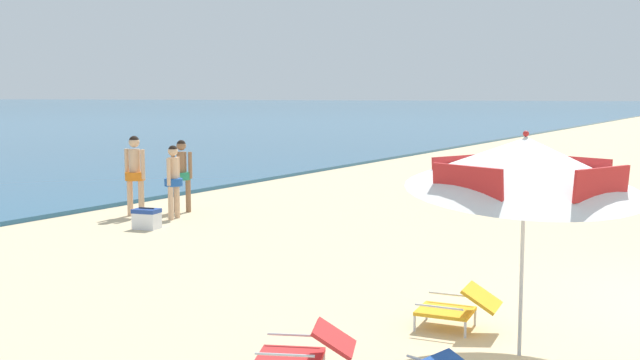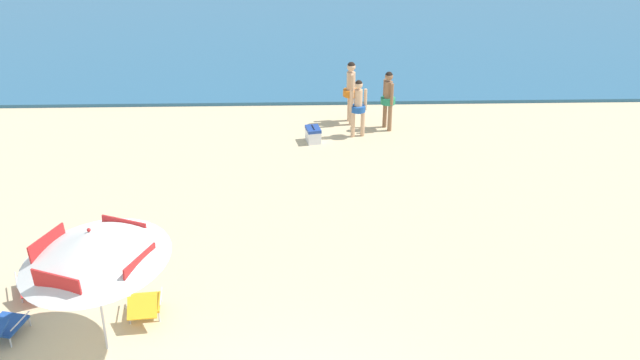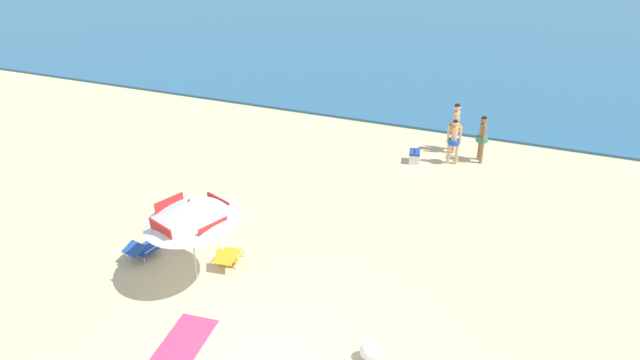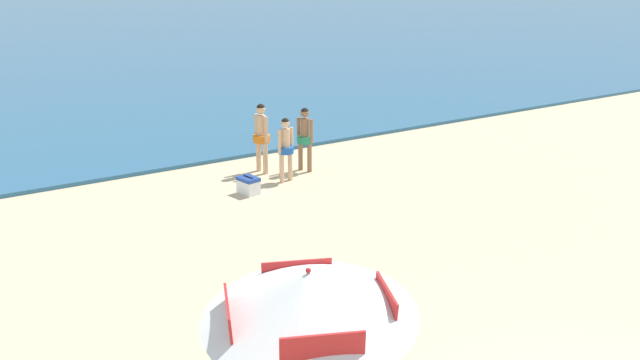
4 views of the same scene
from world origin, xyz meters
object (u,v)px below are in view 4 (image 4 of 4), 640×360
at_px(person_standing_beside, 261,133).
at_px(person_wading_in, 305,135).
at_px(cooler_box, 248,185).
at_px(beach_umbrella_striped_main, 308,296).
at_px(person_standing_near_shore, 286,145).

distance_m(person_standing_beside, person_wading_in, 1.09).
bearing_deg(person_wading_in, cooler_box, -157.74).
bearing_deg(beach_umbrella_striped_main, person_standing_near_shore, 61.50).
distance_m(person_wading_in, cooler_box, 2.32).
height_order(person_standing_near_shore, person_standing_beside, person_standing_beside).
bearing_deg(cooler_box, person_wading_in, 22.26).
height_order(person_standing_beside, person_wading_in, person_standing_beside).
bearing_deg(person_standing_near_shore, person_standing_beside, 97.85).
bearing_deg(cooler_box, beach_umbrella_striped_main, -112.87).
relative_size(person_wading_in, cooler_box, 2.95).
bearing_deg(person_standing_near_shore, beach_umbrella_striped_main, -118.50).
bearing_deg(beach_umbrella_striped_main, person_wading_in, 58.81).
bearing_deg(person_standing_beside, beach_umbrella_striped_main, -115.38).
bearing_deg(beach_umbrella_striped_main, cooler_box, 67.13).
xyz_separation_m(beach_umbrella_striped_main, person_standing_beside, (4.58, 9.66, -0.93)).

